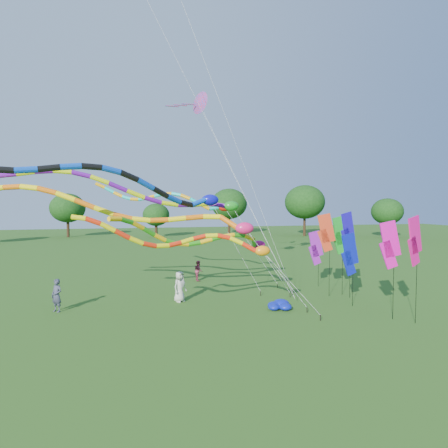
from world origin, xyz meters
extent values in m
plane|color=#225015|center=(0.00, 0.00, 0.00)|extent=(160.00, 160.00, 0.00)
cylinder|color=#382314|center=(38.20, 42.23, 1.62)|extent=(0.50, 0.50, 3.24)
ellipsoid|color=#12370F|center=(38.20, 42.23, 5.86)|extent=(6.85, 6.85, 5.82)
cylinder|color=#382314|center=(25.31, 49.38, 1.64)|extent=(0.50, 0.50, 3.27)
ellipsoid|color=#12370F|center=(25.31, 49.38, 5.91)|extent=(6.91, 6.91, 5.87)
cylinder|color=#382314|center=(11.43, 53.15, 1.68)|extent=(0.50, 0.50, 3.37)
ellipsoid|color=#12370F|center=(11.43, 53.15, 6.08)|extent=(7.11, 7.11, 6.04)
cylinder|color=#382314|center=(-2.82, 56.27, 1.78)|extent=(0.50, 0.50, 3.55)
ellipsoid|color=#12370F|center=(-2.82, 56.27, 6.41)|extent=(7.50, 7.50, 6.38)
cylinder|color=#382314|center=(-16.63, 51.61, 1.45)|extent=(0.50, 0.50, 2.90)
ellipsoid|color=#12370F|center=(-16.63, 51.61, 5.23)|extent=(6.12, 6.12, 5.20)
cylinder|color=black|center=(2.38, 0.73, 0.15)|extent=(0.05, 0.05, 0.30)
cylinder|color=silver|center=(0.85, 0.81, 1.96)|extent=(0.02, 0.02, 4.55)
ellipsoid|color=orange|center=(-0.69, 0.89, 3.64)|extent=(0.78, 0.50, 0.50)
cylinder|color=red|center=(-1.33, 1.02, 3.81)|extent=(0.23, 0.23, 0.71)
cylinder|color=yellow|center=(-1.91, 1.23, 4.12)|extent=(0.23, 0.23, 0.67)
cylinder|color=red|center=(-2.49, 1.40, 4.32)|extent=(0.23, 0.23, 0.62)
cylinder|color=yellow|center=(-3.08, 1.53, 4.37)|extent=(0.23, 0.23, 0.59)
cylinder|color=red|center=(-3.67, 1.58, 4.30)|extent=(0.23, 0.23, 0.61)
cylinder|color=yellow|center=(-4.26, 1.57, 4.15)|extent=(0.23, 0.23, 0.62)
cylinder|color=red|center=(-4.85, 1.49, 4.01)|extent=(0.23, 0.23, 0.62)
cylinder|color=yellow|center=(-5.45, 1.37, 3.96)|extent=(0.23, 0.23, 0.62)
cylinder|color=red|center=(-6.05, 1.21, 4.04)|extent=(0.23, 0.23, 0.64)
cylinder|color=yellow|center=(-6.65, 1.05, 4.25)|extent=(0.23, 0.23, 0.68)
cylinder|color=red|center=(-7.25, 0.91, 4.57)|extent=(0.23, 0.23, 0.70)
cylinder|color=yellow|center=(-7.85, 0.80, 4.90)|extent=(0.23, 0.23, 0.68)
cylinder|color=red|center=(-8.44, 0.76, 5.17)|extent=(0.23, 0.23, 0.63)
cylinder|color=yellow|center=(-9.04, 0.78, 5.32)|extent=(0.23, 0.23, 0.60)
cylinder|color=black|center=(2.38, 2.21, 0.15)|extent=(0.05, 0.05, 0.30)
cylinder|color=silver|center=(0.73, 2.65, 2.44)|extent=(0.02, 0.02, 5.51)
ellipsoid|color=#ED1A65|center=(-0.92, 3.09, 4.61)|extent=(1.02, 0.65, 0.65)
cylinder|color=orange|center=(-1.65, 3.55, 4.90)|extent=(0.29, 0.29, 1.24)
cylinder|color=yellow|center=(-2.51, 4.07, 5.21)|extent=(0.29, 0.29, 0.96)
cylinder|color=orange|center=(-3.44, 4.31, 5.17)|extent=(0.29, 0.29, 0.97)
cylinder|color=yellow|center=(-4.39, 4.48, 5.08)|extent=(0.29, 0.29, 0.97)
cylinder|color=orange|center=(-5.35, 4.60, 5.02)|extent=(0.29, 0.29, 0.97)
cylinder|color=yellow|center=(-6.33, 4.68, 5.06)|extent=(0.29, 0.29, 0.98)
cylinder|color=orange|center=(-7.31, 4.74, 5.23)|extent=(0.29, 0.29, 1.01)
cylinder|color=yellow|center=(-8.28, 4.81, 5.54)|extent=(0.29, 0.29, 1.04)
cylinder|color=orange|center=(-9.25, 4.90, 5.92)|extent=(0.29, 0.29, 1.05)
cylinder|color=yellow|center=(-10.21, 5.05, 6.31)|extent=(0.29, 0.29, 1.03)
cylinder|color=orange|center=(-11.15, 5.26, 6.61)|extent=(0.29, 0.29, 0.99)
cylinder|color=yellow|center=(-12.07, 5.53, 6.79)|extent=(0.29, 0.29, 0.97)
cylinder|color=orange|center=(-12.97, 5.87, 6.82)|extent=(0.29, 0.29, 0.97)
cylinder|color=black|center=(2.86, 5.55, 0.15)|extent=(0.05, 0.05, 0.30)
cylinder|color=silver|center=(0.95, 5.63, 3.04)|extent=(0.02, 0.02, 6.71)
ellipsoid|color=#198A1A|center=(-0.96, 5.71, 5.79)|extent=(0.92, 0.59, 0.59)
cylinder|color=#600D93|center=(-1.78, 5.97, 5.87)|extent=(0.27, 0.27, 1.07)
cylinder|color=#C9DD0B|center=(-2.73, 6.17, 5.90)|extent=(0.27, 0.27, 0.97)
cylinder|color=#600D93|center=(-3.69, 6.06, 5.86)|extent=(0.27, 0.27, 0.97)
cylinder|color=#C9DD0B|center=(-4.66, 5.91, 5.93)|extent=(0.27, 0.27, 0.99)
cylinder|color=#600D93|center=(-5.62, 5.76, 6.14)|extent=(0.27, 0.27, 1.02)
cylinder|color=#C9DD0B|center=(-6.59, 5.62, 6.47)|extent=(0.27, 0.27, 1.04)
cylinder|color=#600D93|center=(-7.55, 5.53, 6.86)|extent=(0.27, 0.27, 1.05)
cylinder|color=#C9DD0B|center=(-8.51, 5.50, 7.24)|extent=(0.27, 0.27, 1.02)
cylinder|color=#600D93|center=(-9.47, 5.53, 7.53)|extent=(0.27, 0.27, 0.98)
cylinder|color=#C9DD0B|center=(-10.42, 5.63, 7.67)|extent=(0.27, 0.27, 0.97)
cylinder|color=#600D93|center=(-11.38, 5.79, 7.68)|extent=(0.27, 0.27, 0.97)
cylinder|color=#C9DD0B|center=(-12.33, 6.00, 7.59)|extent=(0.27, 0.27, 0.98)
cylinder|color=#600D93|center=(-13.28, 6.23, 7.49)|extent=(0.27, 0.27, 0.98)
cylinder|color=black|center=(1.19, 6.38, 0.15)|extent=(0.05, 0.05, 0.30)
cylinder|color=silver|center=(-0.63, 5.62, 3.21)|extent=(0.02, 0.02, 7.07)
ellipsoid|color=#0C0EA8|center=(-2.45, 4.85, 6.15)|extent=(0.99, 0.64, 0.64)
cylinder|color=#0B41B8|center=(-3.18, 4.57, 6.00)|extent=(0.29, 0.29, 0.91)
cylinder|color=black|center=(-3.94, 4.16, 5.94)|extent=(0.29, 0.29, 0.90)
cylinder|color=#0B41B8|center=(-4.67, 3.65, 6.17)|extent=(0.29, 0.29, 0.93)
cylinder|color=black|center=(-5.40, 3.18, 6.51)|extent=(0.29, 0.29, 0.95)
cylinder|color=#0B41B8|center=(-6.16, 2.74, 6.90)|extent=(0.29, 0.29, 0.95)
cylinder|color=black|center=(-6.94, 2.37, 7.25)|extent=(0.29, 0.29, 0.92)
cylinder|color=#0B41B8|center=(-7.74, 2.06, 7.50)|extent=(0.29, 0.29, 0.88)
cylinder|color=black|center=(-8.57, 1.81, 7.60)|extent=(0.29, 0.29, 0.87)
cylinder|color=#0B41B8|center=(-9.42, 1.61, 7.57)|extent=(0.29, 0.29, 0.88)
cylinder|color=black|center=(-10.29, 1.44, 7.46)|extent=(0.29, 0.29, 0.89)
cylinder|color=#0B41B8|center=(-11.16, 1.28, 7.35)|extent=(0.29, 0.29, 0.89)
cylinder|color=black|center=(-12.03, 1.11, 7.32)|extent=(0.29, 0.29, 0.88)
cylinder|color=black|center=(3.11, 8.22, 0.15)|extent=(0.05, 0.05, 0.30)
cylinder|color=silver|center=(1.33, 8.88, 2.98)|extent=(0.02, 0.02, 6.59)
ellipsoid|color=red|center=(-0.45, 9.53, 5.67)|extent=(0.83, 0.54, 0.54)
cylinder|color=#0BCBC6|center=(-1.16, 9.57, 5.62)|extent=(0.24, 0.24, 0.78)
cylinder|color=#F0A20C|center=(-1.87, 9.56, 5.75)|extent=(0.24, 0.24, 0.77)
cylinder|color=#0BCBC6|center=(-2.52, 9.72, 6.11)|extent=(0.24, 0.24, 0.75)
cylinder|color=#F0A20C|center=(-3.15, 9.95, 6.42)|extent=(0.24, 0.24, 0.71)
cylinder|color=#0BCBC6|center=(-3.75, 10.23, 6.60)|extent=(0.24, 0.24, 0.68)
cylinder|color=#F0A20C|center=(-4.34, 10.58, 6.65)|extent=(0.24, 0.24, 0.68)
cylinder|color=#0BCBC6|center=(-4.90, 10.96, 6.57)|extent=(0.24, 0.24, 0.70)
cylinder|color=#F0A20C|center=(-5.46, 11.37, 6.42)|extent=(0.24, 0.24, 0.71)
cylinder|color=#0BCBC6|center=(-6.02, 11.78, 6.30)|extent=(0.24, 0.24, 0.70)
cylinder|color=#F0A20C|center=(-6.59, 12.16, 6.27)|extent=(0.24, 0.24, 0.68)
cylinder|color=#0BCBC6|center=(-7.18, 12.50, 6.38)|extent=(0.24, 0.24, 0.70)
cylinder|color=#F0A20C|center=(-7.78, 12.79, 6.63)|extent=(0.24, 0.24, 0.73)
cylinder|color=#0BCBC6|center=(-8.41, 13.01, 6.95)|extent=(0.24, 0.24, 0.76)
cylinder|color=#F0A20C|center=(-9.06, 13.16, 7.29)|extent=(0.24, 0.24, 0.75)
cylinder|color=black|center=(3.22, 6.01, 0.15)|extent=(0.05, 0.05, 0.30)
cylinder|color=silver|center=(1.85, 5.38, 1.89)|extent=(0.02, 0.02, 4.41)
ellipsoid|color=#930D58|center=(0.48, 4.74, 3.50)|extent=(0.80, 0.51, 0.51)
cylinder|color=#279513|center=(-0.01, 4.22, 3.71)|extent=(0.23, 0.23, 0.94)
cylinder|color=#FFB90D|center=(-0.48, 3.73, 4.04)|extent=(0.23, 0.23, 0.67)
cylinder|color=#279513|center=(-1.09, 3.55, 4.19)|extent=(0.23, 0.23, 0.65)
cylinder|color=#FFB90D|center=(-1.72, 3.42, 4.20)|extent=(0.23, 0.23, 0.65)
cylinder|color=#279513|center=(-2.37, 3.32, 4.09)|extent=(0.23, 0.23, 0.67)
cylinder|color=#FFB90D|center=(-3.02, 3.23, 3.95)|extent=(0.23, 0.23, 0.67)
cylinder|color=#279513|center=(-3.67, 3.13, 3.84)|extent=(0.23, 0.23, 0.66)
cylinder|color=#FFB90D|center=(-4.30, 3.00, 3.84)|extent=(0.23, 0.23, 0.64)
cylinder|color=#279513|center=(-4.91, 2.81, 3.98)|extent=(0.23, 0.23, 0.67)
cylinder|color=#FFB90D|center=(-5.49, 2.57, 4.24)|extent=(0.23, 0.23, 0.71)
cylinder|color=#279513|center=(-6.04, 2.27, 4.58)|extent=(0.23, 0.23, 0.73)
cylinder|color=#FFB90D|center=(-6.57, 1.90, 4.90)|extent=(0.23, 0.23, 0.71)
cylinder|color=#279513|center=(-7.07, 1.49, 5.14)|extent=(0.23, 0.23, 0.68)
cylinder|color=#FFB90D|center=(-7.57, 1.06, 5.24)|extent=(0.23, 0.23, 0.66)
cylinder|color=black|center=(2.50, 4.00, 0.15)|extent=(0.04, 0.04, 0.30)
cylinder|color=silver|center=(-1.19, 3.96, 9.31)|extent=(0.01, 0.01, 19.48)
cylinder|color=black|center=(2.50, 4.00, 0.15)|extent=(0.04, 0.04, 0.30)
cylinder|color=silver|center=(-2.67, 3.93, 10.15)|extent=(0.01, 0.01, 22.26)
cylinder|color=black|center=(2.50, 4.00, 0.15)|extent=(0.04, 0.04, 0.30)
cylinder|color=silver|center=(0.08, 6.51, 6.54)|extent=(0.01, 0.01, 14.29)
cone|color=purple|center=(-2.34, 9.02, 12.77)|extent=(1.98, 2.03, 1.73)
cube|color=purple|center=(-3.04, 9.02, 12.62)|extent=(0.90, 0.12, 0.04)
cube|color=purple|center=(-3.59, 9.02, 12.50)|extent=(0.90, 0.12, 0.04)
cube|color=purple|center=(-4.14, 9.02, 12.38)|extent=(0.90, 0.12, 0.04)
cylinder|color=black|center=(6.18, 8.07, 1.83)|extent=(0.02, 0.02, 3.67)
cube|color=purple|center=(5.96, 8.07, 3.07)|extent=(1.16, 0.08, 1.93)
cube|color=purple|center=(5.88, 8.07, 2.27)|extent=(1.01, 0.08, 1.51)
cylinder|color=black|center=(5.44, 5.25, 2.49)|extent=(0.02, 0.02, 4.98)
cube|color=red|center=(5.24, 5.34, 4.38)|extent=(1.09, 0.54, 1.93)
cube|color=red|center=(5.16, 5.37, 3.58)|extent=(0.95, 0.48, 1.51)
cylinder|color=black|center=(5.52, 2.76, 1.96)|extent=(0.02, 0.02, 3.93)
cube|color=#0B16A6|center=(5.30, 2.74, 3.33)|extent=(1.16, 0.15, 1.93)
cube|color=#0B16A6|center=(5.22, 2.74, 2.53)|extent=(1.01, 0.14, 1.51)
cylinder|color=black|center=(6.77, -0.76, 2.50)|extent=(0.02, 0.02, 5.01)
cube|color=#EF0D80|center=(6.56, -0.83, 4.41)|extent=(1.12, 0.44, 1.93)
cube|color=#EF0D80|center=(6.49, -0.86, 3.61)|extent=(0.98, 0.39, 1.51)
cylinder|color=black|center=(6.45, 4.51, 2.55)|extent=(0.02, 0.02, 5.09)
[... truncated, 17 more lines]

